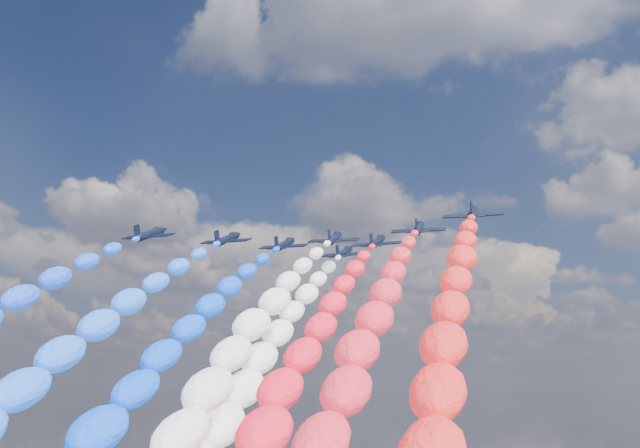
% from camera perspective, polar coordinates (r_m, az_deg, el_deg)
% --- Properties ---
extents(jet_0, '(9.24, 12.32, 6.58)m').
position_cam_1_polar(jet_0, '(130.76, -12.82, -0.76)').
color(jet_0, black).
extents(jet_1, '(9.30, 12.36, 6.58)m').
position_cam_1_polar(jet_1, '(132.95, -7.08, -1.15)').
color(jet_1, black).
extents(trail_1, '(5.92, 95.69, 55.07)m').
position_cam_1_polar(trail_1, '(86.96, -20.39, -12.24)').
color(trail_1, blue).
extents(jet_2, '(9.21, 12.30, 6.58)m').
position_cam_1_polar(jet_2, '(137.19, -2.73, -1.57)').
color(jet_2, black).
extents(trail_2, '(5.92, 95.69, 55.07)m').
position_cam_1_polar(trail_2, '(89.17, -13.12, -12.64)').
color(trail_2, blue).
extents(jet_3, '(9.43, 12.46, 6.58)m').
position_cam_1_polar(jet_3, '(131.21, 1.08, -1.10)').
color(jet_3, black).
extents(trail_3, '(5.92, 95.69, 55.07)m').
position_cam_1_polar(trail_3, '(81.72, -7.75, -12.92)').
color(trail_3, white).
extents(jet_4, '(9.47, 12.49, 6.58)m').
position_cam_1_polar(jet_4, '(145.63, 1.83, -2.19)').
color(jet_4, black).
extents(trail_4, '(5.92, 95.69, 55.07)m').
position_cam_1_polar(trail_4, '(96.00, -5.25, -12.83)').
color(trail_4, white).
extents(jet_5, '(9.43, 12.46, 6.58)m').
position_cam_1_polar(jet_5, '(134.85, 4.37, -1.36)').
color(jet_5, black).
extents(trail_5, '(5.92, 95.69, 55.07)m').
position_cam_1_polar(trail_5, '(84.39, -2.05, -12.99)').
color(trail_5, '#FA1B33').
extents(jet_6, '(9.51, 12.51, 6.58)m').
position_cam_1_polar(jet_6, '(123.68, 7.52, -0.32)').
color(jet_6, black).
extents(trail_6, '(5.92, 95.69, 55.07)m').
position_cam_1_polar(trail_6, '(72.33, 2.42, -13.15)').
color(trail_6, '#EC273C').
extents(jet_7, '(8.94, 12.10, 6.58)m').
position_cam_1_polar(jet_7, '(114.00, 11.60, 0.83)').
color(jet_7, black).
extents(trail_7, '(5.92, 95.69, 55.07)m').
position_cam_1_polar(trail_7, '(61.83, 9.27, -13.19)').
color(trail_7, red).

